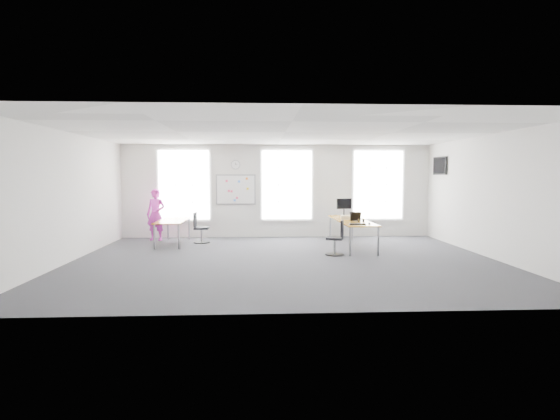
{
  "coord_description": "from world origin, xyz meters",
  "views": [
    {
      "loc": [
        -0.64,
        -10.17,
        1.99
      ],
      "look_at": [
        -0.06,
        1.2,
        1.1
      ],
      "focal_mm": 28.0,
      "sensor_mm": 36.0,
      "label": 1
    }
  ],
  "objects": [
    {
      "name": "monitor",
      "position": [
        2.03,
        3.18,
        1.08
      ],
      "size": [
        0.48,
        0.2,
        0.54
      ],
      "rotation": [
        0.0,
        0.0,
        0.19
      ],
      "color": "black",
      "rests_on": "desk_right"
    },
    {
      "name": "window_left",
      "position": [
        -3.0,
        3.97,
        1.7
      ],
      "size": [
        1.6,
        0.06,
        2.2
      ],
      "primitive_type": "cube",
      "color": "silver",
      "rests_on": "wall_back"
    },
    {
      "name": "mouse",
      "position": [
        2.22,
        0.84,
        0.77
      ],
      "size": [
        0.08,
        0.11,
        0.04
      ],
      "primitive_type": "ellipsoid",
      "rotation": [
        0.0,
        0.0,
        -0.22
      ],
      "color": "black",
      "rests_on": "desk_right"
    },
    {
      "name": "tv",
      "position": [
        4.95,
        3.0,
        2.3
      ],
      "size": [
        0.06,
        0.9,
        0.55
      ],
      "primitive_type": "cube",
      "color": "black",
      "rests_on": "wall_right"
    },
    {
      "name": "lens_cap",
      "position": [
        2.04,
        1.01,
        0.76
      ],
      "size": [
        0.07,
        0.07,
        0.01
      ],
      "primitive_type": "cylinder",
      "rotation": [
        0.0,
        0.0,
        0.19
      ],
      "color": "black",
      "rests_on": "desk_right"
    },
    {
      "name": "wall_left",
      "position": [
        -5.0,
        0.0,
        1.5
      ],
      "size": [
        0.0,
        10.0,
        10.0
      ],
      "primitive_type": "plane",
      "rotation": [
        1.57,
        0.0,
        1.57
      ],
      "color": "silver",
      "rests_on": "ground"
    },
    {
      "name": "window_mid",
      "position": [
        0.3,
        3.97,
        1.7
      ],
      "size": [
        1.6,
        0.06,
        2.2
      ],
      "primitive_type": "cube",
      "color": "silver",
      "rests_on": "wall_back"
    },
    {
      "name": "desk_left",
      "position": [
        -3.12,
        2.63,
        0.65
      ],
      "size": [
        0.78,
        1.95,
        0.71
      ],
      "color": "orange",
      "rests_on": "ground"
    },
    {
      "name": "chair_left",
      "position": [
        -2.38,
        2.85,
        0.4
      ],
      "size": [
        0.48,
        0.48,
        0.91
      ],
      "rotation": [
        0.0,
        0.0,
        1.54
      ],
      "color": "black",
      "rests_on": "ground"
    },
    {
      "name": "chair_right",
      "position": [
        1.34,
        0.63,
        0.39
      ],
      "size": [
        0.5,
        0.49,
        0.88
      ],
      "rotation": [
        0.0,
        0.0,
        -1.86
      ],
      "color": "black",
      "rests_on": "ground"
    },
    {
      "name": "person",
      "position": [
        -3.79,
        3.42,
        0.8
      ],
      "size": [
        0.65,
        0.5,
        1.6
      ],
      "primitive_type": "imported",
      "rotation": [
        0.0,
        0.0,
        -0.22
      ],
      "color": "#C930B3",
      "rests_on": "ground"
    },
    {
      "name": "floor",
      "position": [
        0.0,
        0.0,
        0.0
      ],
      "size": [
        10.0,
        10.0,
        0.0
      ],
      "primitive_type": "plane",
      "color": "#2C2C32",
      "rests_on": "ground"
    },
    {
      "name": "desk_right",
      "position": [
        2.0,
        1.95,
        0.71
      ],
      "size": [
        0.83,
        3.1,
        0.75
      ],
      "color": "orange",
      "rests_on": "ground"
    },
    {
      "name": "wall_back",
      "position": [
        0.0,
        4.0,
        1.5
      ],
      "size": [
        10.0,
        0.0,
        10.0
      ],
      "primitive_type": "plane",
      "rotation": [
        1.57,
        0.0,
        0.0
      ],
      "color": "silver",
      "rests_on": "ground"
    },
    {
      "name": "laptop_sleeve",
      "position": [
        2.05,
        1.65,
        0.88
      ],
      "size": [
        0.32,
        0.22,
        0.25
      ],
      "rotation": [
        0.0,
        0.0,
        0.19
      ],
      "color": "black",
      "rests_on": "desk_right"
    },
    {
      "name": "paper_stack",
      "position": [
        1.9,
        2.14,
        0.81
      ],
      "size": [
        0.35,
        0.28,
        0.11
      ],
      "primitive_type": "cube",
      "rotation": [
        0.0,
        0.0,
        -0.14
      ],
      "color": "beige",
      "rests_on": "desk_right"
    },
    {
      "name": "ceiling",
      "position": [
        0.0,
        0.0,
        3.0
      ],
      "size": [
        10.0,
        10.0,
        0.0
      ],
      "primitive_type": "plane",
      "rotation": [
        3.14,
        0.0,
        0.0
      ],
      "color": "white",
      "rests_on": "ground"
    },
    {
      "name": "wall_clock",
      "position": [
        -1.35,
        3.97,
        2.35
      ],
      "size": [
        0.3,
        0.04,
        0.3
      ],
      "primitive_type": "cylinder",
      "rotation": [
        1.57,
        0.0,
        0.0
      ],
      "color": "gray",
      "rests_on": "wall_back"
    },
    {
      "name": "window_right",
      "position": [
        3.3,
        3.97,
        1.7
      ],
      "size": [
        1.6,
        0.06,
        2.2
      ],
      "primitive_type": "cube",
      "color": "silver",
      "rests_on": "wall_back"
    },
    {
      "name": "headphones",
      "position": [
        2.11,
        1.33,
        0.8
      ],
      "size": [
        0.17,
        0.09,
        0.1
      ],
      "rotation": [
        0.0,
        0.0,
        -0.2
      ],
      "color": "black",
      "rests_on": "desk_right"
    },
    {
      "name": "keyboard",
      "position": [
        1.89,
        0.73,
        0.76
      ],
      "size": [
        0.42,
        0.18,
        0.02
      ],
      "primitive_type": "cube",
      "rotation": [
        0.0,
        0.0,
        -0.08
      ],
      "color": "black",
      "rests_on": "desk_right"
    },
    {
      "name": "wall_right",
      "position": [
        5.0,
        0.0,
        1.5
      ],
      "size": [
        0.0,
        10.0,
        10.0
      ],
      "primitive_type": "plane",
      "rotation": [
        1.57,
        0.0,
        -1.57
      ],
      "color": "silver",
      "rests_on": "ground"
    },
    {
      "name": "whiteboard",
      "position": [
        -1.35,
        3.97,
        1.55
      ],
      "size": [
        1.2,
        0.03,
        0.9
      ],
      "primitive_type": "cube",
      "color": "white",
      "rests_on": "wall_back"
    },
    {
      "name": "wall_front",
      "position": [
        0.0,
        -4.0,
        1.5
      ],
      "size": [
        10.0,
        0.0,
        10.0
      ],
      "primitive_type": "plane",
      "rotation": [
        -1.57,
        0.0,
        0.0
      ],
      "color": "silver",
      "rests_on": "ground"
    }
  ]
}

